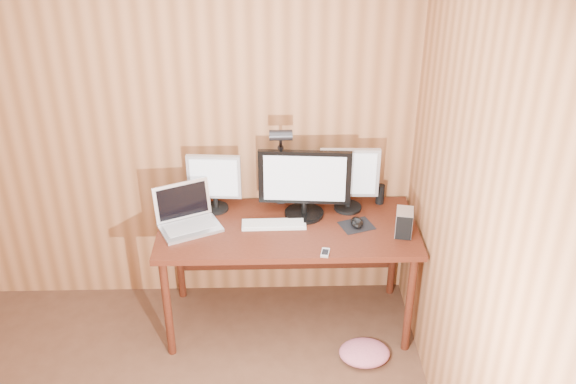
{
  "coord_description": "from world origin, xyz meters",
  "views": [
    {
      "loc": [
        0.84,
        -1.74,
        2.86
      ],
      "look_at": [
        0.93,
        1.58,
        1.02
      ],
      "focal_mm": 40.0,
      "sensor_mm": 36.0,
      "label": 1
    }
  ],
  "objects_px": {
    "monitor_right": "(349,178)",
    "keyboard": "(274,224)",
    "laptop": "(187,216)",
    "speaker": "(380,194)",
    "desk": "(287,236)",
    "hard_drive": "(404,223)",
    "phone": "(325,253)",
    "mouse": "(357,222)",
    "desk_lamp": "(281,155)",
    "monitor_center": "(305,183)",
    "monitor_left": "(214,181)"
  },
  "relations": [
    {
      "from": "monitor_right",
      "to": "keyboard",
      "type": "xyz_separation_m",
      "value": [
        -0.48,
        -0.19,
        -0.22
      ]
    },
    {
      "from": "laptop",
      "to": "speaker",
      "type": "relative_size",
      "value": 3.3
    },
    {
      "from": "monitor_right",
      "to": "speaker",
      "type": "relative_size",
      "value": 3.21
    },
    {
      "from": "desk",
      "to": "hard_drive",
      "type": "height_order",
      "value": "hard_drive"
    },
    {
      "from": "monitor_right",
      "to": "hard_drive",
      "type": "bearing_deg",
      "value": -43.54
    },
    {
      "from": "keyboard",
      "to": "phone",
      "type": "relative_size",
      "value": 4.09
    },
    {
      "from": "desk",
      "to": "mouse",
      "type": "bearing_deg",
      "value": -10.45
    },
    {
      "from": "monitor_right",
      "to": "hard_drive",
      "type": "distance_m",
      "value": 0.46
    },
    {
      "from": "mouse",
      "to": "desk_lamp",
      "type": "relative_size",
      "value": 0.19
    },
    {
      "from": "phone",
      "to": "desk",
      "type": "bearing_deg",
      "value": 130.84
    },
    {
      "from": "phone",
      "to": "desk_lamp",
      "type": "distance_m",
      "value": 0.7
    },
    {
      "from": "monitor_center",
      "to": "speaker",
      "type": "relative_size",
      "value": 4.33
    },
    {
      "from": "monitor_right",
      "to": "monitor_left",
      "type": "bearing_deg",
      "value": -179.09
    },
    {
      "from": "hard_drive",
      "to": "speaker",
      "type": "height_order",
      "value": "hard_drive"
    },
    {
      "from": "keyboard",
      "to": "mouse",
      "type": "distance_m",
      "value": 0.51
    },
    {
      "from": "desk",
      "to": "phone",
      "type": "distance_m",
      "value": 0.45
    },
    {
      "from": "keyboard",
      "to": "hard_drive",
      "type": "relative_size",
      "value": 2.46
    },
    {
      "from": "mouse",
      "to": "speaker",
      "type": "xyz_separation_m",
      "value": [
        0.18,
        0.28,
        0.04
      ]
    },
    {
      "from": "monitor_right",
      "to": "laptop",
      "type": "distance_m",
      "value": 1.05
    },
    {
      "from": "keyboard",
      "to": "desk_lamp",
      "type": "height_order",
      "value": "desk_lamp"
    },
    {
      "from": "hard_drive",
      "to": "speaker",
      "type": "distance_m",
      "value": 0.39
    },
    {
      "from": "monitor_center",
      "to": "laptop",
      "type": "bearing_deg",
      "value": -167.52
    },
    {
      "from": "desk",
      "to": "monitor_right",
      "type": "xyz_separation_m",
      "value": [
        0.39,
        0.13,
        0.35
      ]
    },
    {
      "from": "monitor_right",
      "to": "phone",
      "type": "relative_size",
      "value": 4.38
    },
    {
      "from": "monitor_center",
      "to": "laptop",
      "type": "xyz_separation_m",
      "value": [
        -0.73,
        -0.1,
        -0.17
      ]
    },
    {
      "from": "mouse",
      "to": "phone",
      "type": "relative_size",
      "value": 1.2
    },
    {
      "from": "laptop",
      "to": "mouse",
      "type": "bearing_deg",
      "value": -26.95
    },
    {
      "from": "speaker",
      "to": "hard_drive",
      "type": "bearing_deg",
      "value": -77.1
    },
    {
      "from": "monitor_right",
      "to": "desk_lamp",
      "type": "relative_size",
      "value": 0.7
    },
    {
      "from": "monitor_center",
      "to": "phone",
      "type": "bearing_deg",
      "value": -72.54
    },
    {
      "from": "mouse",
      "to": "speaker",
      "type": "bearing_deg",
      "value": 33.68
    },
    {
      "from": "monitor_left",
      "to": "mouse",
      "type": "distance_m",
      "value": 0.93
    },
    {
      "from": "monitor_right",
      "to": "mouse",
      "type": "relative_size",
      "value": 3.64
    },
    {
      "from": "hard_drive",
      "to": "phone",
      "type": "xyz_separation_m",
      "value": [
        -0.49,
        -0.2,
        -0.07
      ]
    },
    {
      "from": "speaker",
      "to": "monitor_left",
      "type": "bearing_deg",
      "value": -176.93
    },
    {
      "from": "monitor_left",
      "to": "monitor_center",
      "type": "bearing_deg",
      "value": -3.77
    },
    {
      "from": "monitor_left",
      "to": "speaker",
      "type": "relative_size",
      "value": 2.9
    },
    {
      "from": "monitor_left",
      "to": "hard_drive",
      "type": "distance_m",
      "value": 1.21
    },
    {
      "from": "monitor_left",
      "to": "desk_lamp",
      "type": "distance_m",
      "value": 0.46
    },
    {
      "from": "speaker",
      "to": "desk_lamp",
      "type": "distance_m",
      "value": 0.72
    },
    {
      "from": "monitor_center",
      "to": "phone",
      "type": "xyz_separation_m",
      "value": [
        0.1,
        -0.44,
        -0.23
      ]
    },
    {
      "from": "desk",
      "to": "phone",
      "type": "height_order",
      "value": "phone"
    },
    {
      "from": "monitor_left",
      "to": "phone",
      "type": "height_order",
      "value": "monitor_left"
    },
    {
      "from": "monitor_left",
      "to": "monitor_right",
      "type": "distance_m",
      "value": 0.85
    },
    {
      "from": "hard_drive",
      "to": "speaker",
      "type": "relative_size",
      "value": 1.22
    },
    {
      "from": "hard_drive",
      "to": "desk_lamp",
      "type": "bearing_deg",
      "value": 167.33
    },
    {
      "from": "desk",
      "to": "desk_lamp",
      "type": "bearing_deg",
      "value": 103.12
    },
    {
      "from": "monitor_left",
      "to": "speaker",
      "type": "bearing_deg",
      "value": 7.56
    },
    {
      "from": "speaker",
      "to": "phone",
      "type": "bearing_deg",
      "value": -124.92
    },
    {
      "from": "laptop",
      "to": "phone",
      "type": "xyz_separation_m",
      "value": [
        0.83,
        -0.34,
        -0.06
      ]
    }
  ]
}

